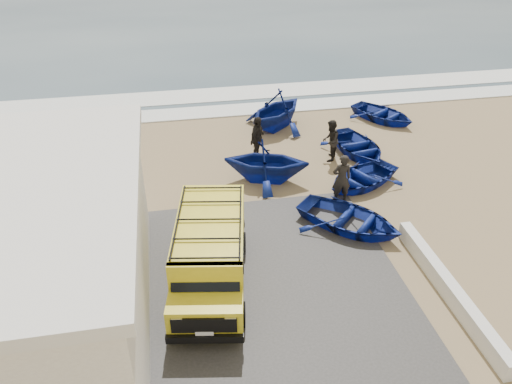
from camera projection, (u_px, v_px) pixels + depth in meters
ground at (259, 252)px, 16.22m from camera, size 160.00×160.00×0.00m
slab at (203, 303)px, 14.22m from camera, size 12.00×10.00×0.05m
surf_line at (216, 111)px, 26.25m from camera, size 180.00×1.60×0.06m
surf_wash at (211, 95)px, 28.34m from camera, size 180.00×2.20×0.04m
parapet at (449, 289)px, 14.35m from camera, size 0.35×6.00×0.55m
van at (210, 251)px, 14.41m from camera, size 2.76×5.26×2.14m
boat_near_left at (349, 219)px, 17.16m from camera, size 4.49×4.47×0.77m
boat_near_right at (361, 177)px, 19.70m from camera, size 4.11×3.69×0.70m
boat_mid_left at (266, 161)px, 19.70m from camera, size 4.08×3.78×1.78m
boat_mid_right at (357, 146)px, 22.00m from camera, size 3.07×3.89×0.73m
boat_far_left at (276, 110)px, 24.04m from camera, size 4.82×4.78×1.92m
boat_far_right at (383, 114)px, 25.15m from camera, size 3.86×4.15×0.70m
fisherman_front at (342, 179)px, 18.32m from camera, size 0.72×0.47×1.97m
fisherman_middle at (330, 141)px, 21.23m from camera, size 1.01×1.10×1.81m
fisherman_back at (257, 139)px, 21.23m from camera, size 1.06×1.21×1.96m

